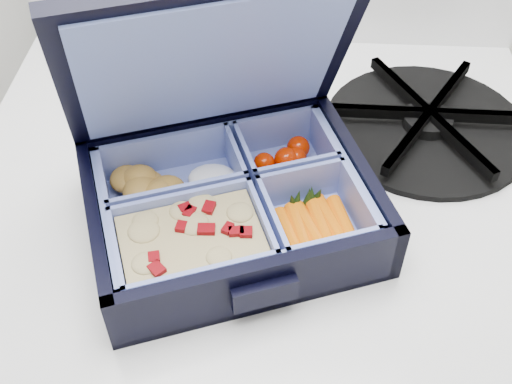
# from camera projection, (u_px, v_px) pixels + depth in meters

# --- Properties ---
(stove) EXTENTS (0.55, 0.55, 0.83)m
(stove) POSITION_uv_depth(u_px,v_px,m) (259.00, 383.00, 0.89)
(stove) COLOR silver
(stove) RESTS_ON floor
(bento_box) EXTENTS (0.28, 0.25, 0.05)m
(bento_box) POSITION_uv_depth(u_px,v_px,m) (231.00, 206.00, 0.53)
(bento_box) COLOR black
(bento_box) RESTS_ON stove
(burner_grate) EXTENTS (0.20, 0.20, 0.03)m
(burner_grate) POSITION_uv_depth(u_px,v_px,m) (428.00, 119.00, 0.63)
(burner_grate) COLOR black
(burner_grate) RESTS_ON stove
(burner_grate_rear) EXTENTS (0.19, 0.19, 0.02)m
(burner_grate_rear) POSITION_uv_depth(u_px,v_px,m) (168.00, 46.00, 0.72)
(burner_grate_rear) COLOR black
(burner_grate_rear) RESTS_ON stove
(fork) EXTENTS (0.16, 0.12, 0.01)m
(fork) POSITION_uv_depth(u_px,v_px,m) (285.00, 125.00, 0.64)
(fork) COLOR silver
(fork) RESTS_ON stove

